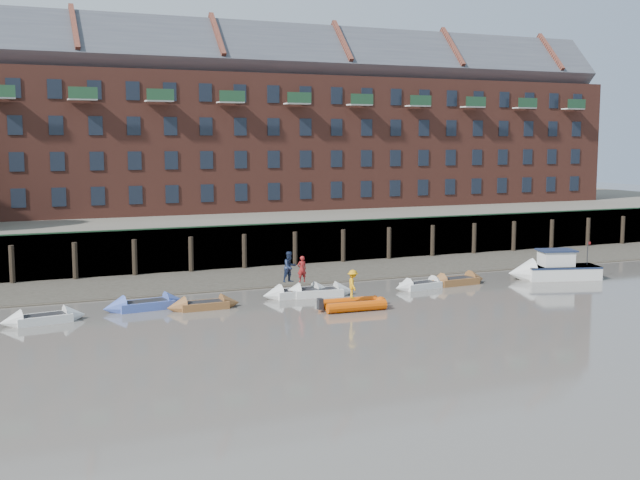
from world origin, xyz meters
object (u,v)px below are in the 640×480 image
rowboat_2 (204,305)px  rowboat_3 (298,293)px  rowboat_5 (421,285)px  rowboat_6 (456,281)px  rib_tender (355,304)px  person_rower_a (302,269)px  person_rower_b (290,267)px  person_rib_crew (353,284)px  rowboat_1 (145,305)px  rowboat_4 (318,292)px  rowboat_0 (43,319)px  motor_launch (547,270)px

rowboat_2 → rowboat_3: (6.19, 1.22, 0.02)m
rowboat_5 → rowboat_6: (2.85, 0.32, 0.02)m
rowboat_2 → rib_tender: bearing=-24.6°
rowboat_6 → person_rower_a: (-10.85, 0.25, 1.45)m
person_rower_b → person_rib_crew: 5.20m
rowboat_1 → rowboat_4: (10.41, -0.27, -0.01)m
rowboat_3 → rowboat_4: 1.22m
rib_tender → rowboat_6: bearing=27.6°
rowboat_0 → rowboat_6: bearing=-5.7°
rowboat_4 → person_rower_a: size_ratio=2.96×
rowboat_2 → rowboat_5: bearing=1.7°
rowboat_6 → motor_launch: size_ratio=0.70×
rowboat_4 → person_rower_a: person_rower_a is taller
rowboat_2 → rowboat_3: bearing=10.1°
rowboat_0 → motor_launch: size_ratio=0.68×
rowboat_1 → person_rower_b: (8.81, 0.28, 1.59)m
rowboat_5 → rowboat_6: size_ratio=0.91×
rowboat_4 → person_rib_crew: size_ratio=2.93×
rowboat_2 → motor_launch: motor_launch is taller
rowboat_0 → rib_tender: bearing=-19.6°
person_rower_a → rowboat_0: bearing=4.8°
person_rower_b → person_rib_crew: person_rower_b is taller
rowboat_4 → rib_tender: 4.35m
rib_tender → rowboat_2: bearing=159.1°
rowboat_1 → person_rower_a: (9.51, 0.06, 1.44)m
rowboat_5 → person_rower_a: person_rower_a is taller
rowboat_3 → rib_tender: 4.91m
rowboat_1 → rowboat_4: 10.41m
rowboat_6 → person_rib_crew: size_ratio=2.85×
rowboat_4 → rowboat_6: (9.95, 0.09, -0.00)m
rowboat_4 → rowboat_6: rowboat_4 is taller
rowboat_4 → rowboat_6: 9.95m
rowboat_2 → rowboat_3: rowboat_3 is taller
person_rower_a → rowboat_4: bearing=159.3°
rowboat_4 → person_rower_b: 2.33m
rowboat_2 → rowboat_4: size_ratio=0.89×
rowboat_1 → rowboat_6: 20.36m
rowboat_4 → person_rower_b: person_rower_b is taller
rowboat_2 → rowboat_3: size_ratio=0.92×
rowboat_0 → rowboat_1: size_ratio=0.91×
person_rower_b → rowboat_0: bearing=169.0°
rowboat_0 → person_rower_b: person_rower_b is taller
rowboat_2 → rowboat_0: bearing=179.7°
person_rower_a → rowboat_2: bearing=10.6°
motor_launch → person_rower_a: bearing=12.9°
rowboat_4 → motor_launch: bearing=6.1°
rowboat_2 → person_rower_a: person_rower_a is taller
rowboat_3 → rowboat_4: bearing=-16.1°
rowboat_3 → rib_tender: rowboat_3 is taller
rib_tender → rowboat_5: bearing=34.3°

